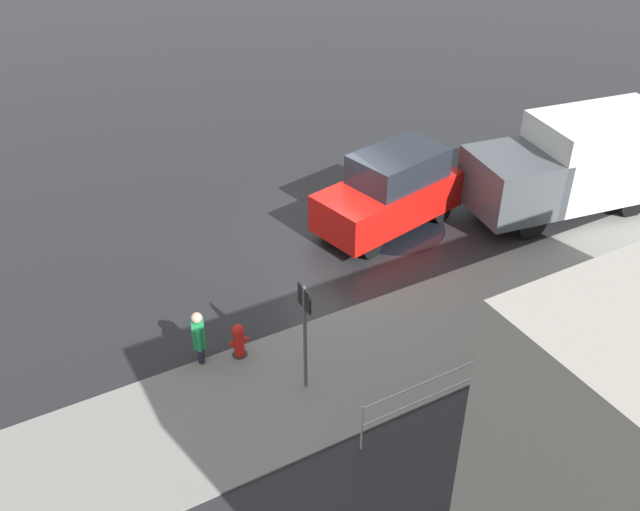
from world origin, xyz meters
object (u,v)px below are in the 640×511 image
Objects in this scene: fire_hydrant at (239,341)px; pedestrian at (199,335)px; moving_hatchback at (391,191)px; sign_post at (305,323)px; delivery_truck at (574,163)px.

fire_hydrant is 0.82m from pedestrian.
moving_hatchback is 5.20× the size of fire_hydrant.
delivery_truck is at bearing -164.57° from sign_post.
pedestrian is 0.51× the size of sign_post.
fire_hydrant is 2.00m from sign_post.
sign_post is (4.70, 4.18, 0.55)m from moving_hatchback.
pedestrian is at bearing 4.84° from delivery_truck.
sign_post is at bearing 41.63° from moving_hatchback.
moving_hatchback is 1.74× the size of sign_post.
delivery_truck is 10.94m from pedestrian.
moving_hatchback is at bearing -157.93° from pedestrian.
delivery_truck is (-4.69, 1.59, 0.35)m from moving_hatchback.
sign_post is (-0.76, 1.43, 1.18)m from fire_hydrant.
fire_hydrant is at bearing 161.45° from pedestrian.
delivery_truck is at bearing 161.29° from moving_hatchback.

